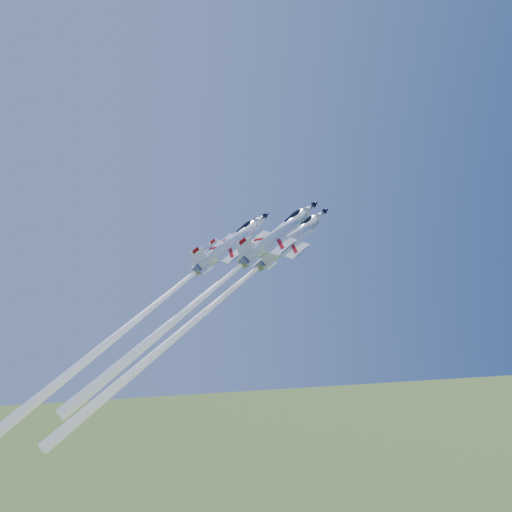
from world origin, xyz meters
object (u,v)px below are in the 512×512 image
object	(u,v)px
jet_lead	(207,310)
jet_slot	(152,307)
jet_right	(207,293)
jet_left	(167,294)

from	to	relation	value
jet_lead	jet_slot	world-z (taller)	jet_lead
jet_right	jet_slot	bearing A→B (deg)	-131.98
jet_left	jet_right	world-z (taller)	jet_right
jet_lead	jet_slot	bearing A→B (deg)	-79.40
jet_lead	jet_left	distance (m)	7.33
jet_lead	jet_left	world-z (taller)	jet_lead
jet_right	jet_slot	size ratio (longest dim) A/B	0.97
jet_lead	jet_right	distance (m)	9.71
jet_slot	jet_right	bearing A→B (deg)	48.02
jet_lead	jet_right	world-z (taller)	jet_right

